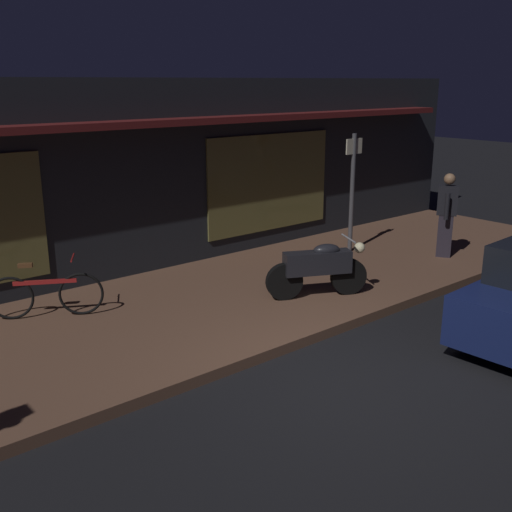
% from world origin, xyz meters
% --- Properties ---
extents(ground_plane, '(60.00, 60.00, 0.00)m').
position_xyz_m(ground_plane, '(0.00, 0.00, 0.00)').
color(ground_plane, black).
extents(sidewalk_slab, '(18.00, 4.00, 0.15)m').
position_xyz_m(sidewalk_slab, '(0.00, 3.00, 0.07)').
color(sidewalk_slab, brown).
rests_on(sidewalk_slab, ground_plane).
extents(storefront_building, '(18.00, 3.30, 3.60)m').
position_xyz_m(storefront_building, '(0.00, 6.39, 1.80)').
color(storefront_building, black).
rests_on(storefront_building, ground_plane).
extents(motorcycle, '(1.58, 0.91, 0.97)m').
position_xyz_m(motorcycle, '(1.70, 2.05, 0.65)').
color(motorcycle, black).
rests_on(motorcycle, sidewalk_slab).
extents(bicycle_parked, '(1.47, 0.84, 0.91)m').
position_xyz_m(bicycle_parked, '(-2.05, 4.00, 0.51)').
color(bicycle_parked, black).
rests_on(bicycle_parked, sidewalk_slab).
extents(person_bystander, '(0.57, 0.44, 1.67)m').
position_xyz_m(person_bystander, '(5.32, 2.11, 1.03)').
color(person_bystander, '#28232D').
rests_on(person_bystander, sidewalk_slab).
extents(sign_post, '(0.44, 0.09, 2.40)m').
position_xyz_m(sign_post, '(4.16, 3.56, 1.51)').
color(sign_post, '#47474C').
rests_on(sign_post, sidewalk_slab).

